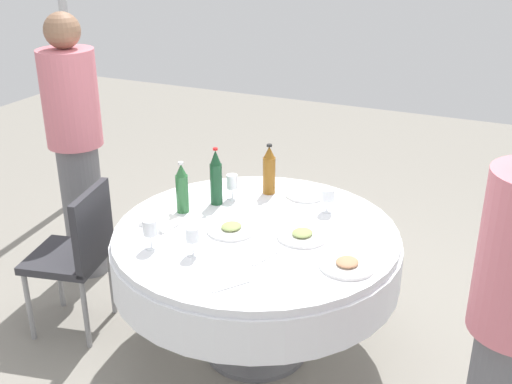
% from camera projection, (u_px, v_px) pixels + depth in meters
% --- Properties ---
extents(ground_plane, '(10.00, 10.00, 0.00)m').
position_uv_depth(ground_plane, '(256.00, 349.00, 3.45)').
color(ground_plane, gray).
extents(dining_table, '(1.47, 1.47, 0.74)m').
position_uv_depth(dining_table, '(256.00, 255.00, 3.22)').
color(dining_table, white).
rests_on(dining_table, ground_plane).
extents(bottle_amber_front, '(0.07, 0.07, 0.29)m').
position_uv_depth(bottle_amber_front, '(269.00, 171.00, 3.53)').
color(bottle_amber_front, '#8C5619').
rests_on(bottle_amber_front, dining_table).
extents(bottle_green_inner, '(0.07, 0.07, 0.28)m').
position_uv_depth(bottle_green_inner, '(182.00, 189.00, 3.31)').
color(bottle_green_inner, '#2D6B38').
rests_on(bottle_green_inner, dining_table).
extents(bottle_dark_green_mid, '(0.07, 0.07, 0.33)m').
position_uv_depth(bottle_dark_green_mid, '(216.00, 178.00, 3.39)').
color(bottle_dark_green_mid, '#194728').
rests_on(bottle_dark_green_mid, dining_table).
extents(wine_glass_north, '(0.07, 0.07, 0.14)m').
position_uv_depth(wine_glass_north, '(192.00, 236.00, 2.88)').
color(wine_glass_north, white).
rests_on(wine_glass_north, dining_table).
extents(wine_glass_outer, '(0.07, 0.07, 0.15)m').
position_uv_depth(wine_glass_outer, '(150.00, 229.00, 2.94)').
color(wine_glass_outer, white).
rests_on(wine_glass_outer, dining_table).
extents(wine_glass_east, '(0.06, 0.06, 0.14)m').
position_uv_depth(wine_glass_east, '(232.00, 183.00, 3.47)').
color(wine_glass_east, white).
rests_on(wine_glass_east, dining_table).
extents(wine_glass_right, '(0.07, 0.07, 0.13)m').
position_uv_depth(wine_glass_right, '(328.00, 196.00, 3.32)').
color(wine_glass_right, white).
rests_on(wine_glass_right, dining_table).
extents(plate_rear, '(0.25, 0.25, 0.04)m').
position_uv_depth(plate_rear, '(302.00, 235.00, 3.08)').
color(plate_rear, white).
rests_on(plate_rear, dining_table).
extents(plate_far, '(0.25, 0.25, 0.04)m').
position_uv_depth(plate_far, '(347.00, 265.00, 2.82)').
color(plate_far, white).
rests_on(plate_far, dining_table).
extents(plate_west, '(0.25, 0.25, 0.04)m').
position_uv_depth(plate_west, '(231.00, 229.00, 3.14)').
color(plate_west, white).
rests_on(plate_west, dining_table).
extents(plate_left, '(0.23, 0.23, 0.02)m').
position_uv_depth(plate_left, '(306.00, 194.00, 3.55)').
color(plate_left, white).
rests_on(plate_left, dining_table).
extents(fork_inner, '(0.18, 0.07, 0.00)m').
position_uv_depth(fork_inner, '(266.00, 258.00, 2.89)').
color(fork_inner, silver).
rests_on(fork_inner, dining_table).
extents(spoon_mid, '(0.16, 0.12, 0.00)m').
position_uv_depth(spoon_mid, '(231.00, 287.00, 2.66)').
color(spoon_mid, silver).
rests_on(spoon_mid, dining_table).
extents(folded_napkin, '(0.19, 0.19, 0.02)m').
position_uv_depth(folded_napkin, '(162.00, 222.00, 3.21)').
color(folded_napkin, white).
rests_on(folded_napkin, dining_table).
extents(person_inner, '(0.34, 0.34, 1.70)m').
position_uv_depth(person_inner, '(76.00, 144.00, 3.89)').
color(person_inner, slate).
rests_on(person_inner, ground_plane).
extents(chair_east, '(0.48, 0.48, 0.87)m').
position_uv_depth(chair_east, '(78.00, 248.00, 3.44)').
color(chair_east, '#2D2D33').
rests_on(chair_east, ground_plane).
extents(tent_pole_main, '(0.07, 0.07, 2.43)m').
position_uv_depth(tent_pole_main, '(69.00, 54.00, 4.92)').
color(tent_pole_main, '#B2B5B7').
rests_on(tent_pole_main, ground_plane).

